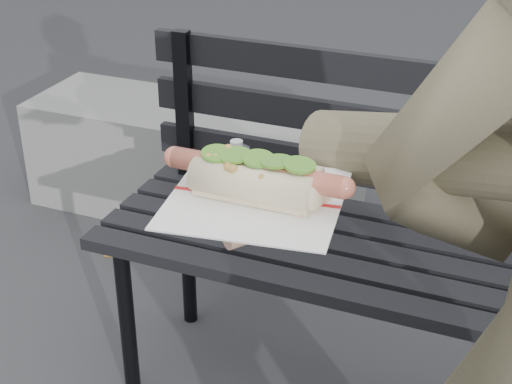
{
  "coord_description": "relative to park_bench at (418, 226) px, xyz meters",
  "views": [
    {
      "loc": [
        0.21,
        -0.64,
        1.44
      ],
      "look_at": [
        -0.08,
        0.07,
        1.03
      ],
      "focal_mm": 55.0,
      "sensor_mm": 36.0,
      "label": 1
    }
  ],
  "objects": [
    {
      "name": "concrete_block",
      "position": [
        -0.94,
        0.71,
        -0.32
      ],
      "size": [
        1.2,
        0.4,
        0.4
      ],
      "primitive_type": "cube",
      "color": "slate",
      "rests_on": "ground"
    },
    {
      "name": "park_bench",
      "position": [
        0.0,
        0.0,
        0.0
      ],
      "size": [
        1.5,
        0.44,
        0.88
      ],
      "color": "black",
      "rests_on": "ground"
    },
    {
      "name": "held_hotdog",
      "position": [
        0.15,
        -0.81,
        0.54
      ],
      "size": [
        0.63,
        0.31,
        0.2
      ],
      "color": "brown"
    }
  ]
}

